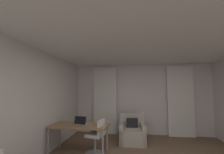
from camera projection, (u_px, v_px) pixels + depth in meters
name	position (u px, v px, depth m)	size (l,w,h in m)	color
wall_window	(141.00, 99.00, 5.40)	(5.12, 0.06, 2.60)	silver
wall_left	(18.00, 107.00, 2.77)	(0.06, 6.12, 2.60)	silver
ceiling	(150.00, 34.00, 2.53)	(5.12, 6.12, 0.06)	white
curtain_left_panel	(105.00, 100.00, 5.46)	(0.90, 0.06, 2.50)	silver
curtain_right_panel	(181.00, 101.00, 5.07)	(0.90, 0.06, 2.50)	silver
armchair	(132.00, 133.00, 4.48)	(0.81, 0.84, 0.85)	#B2A899
desk	(79.00, 127.00, 3.73)	(1.48, 0.68, 0.73)	olive
desk_chair	(97.00, 139.00, 3.61)	(0.48, 0.48, 0.88)	gray
laptop	(82.00, 122.00, 3.77)	(0.35, 0.29, 0.22)	#ADADB2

